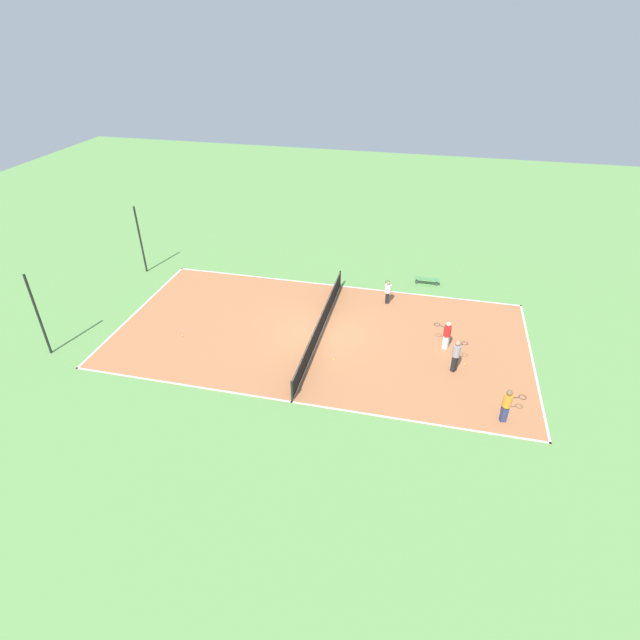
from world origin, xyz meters
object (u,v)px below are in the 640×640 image
object	(u,v)px
player_baseline_gray	(456,354)
tennis_ball_midcourt	(182,336)
player_coach_red	(447,334)
bench	(427,279)
tennis_ball_right_alley	(465,364)
fence_post_back_right	(140,240)
fence_post_back_left	(38,315)
tennis_net	(320,325)
player_near_white	(388,291)
tennis_ball_near_net	(334,360)
player_center_orange	(507,404)

from	to	relation	value
player_baseline_gray	tennis_ball_midcourt	distance (m)	14.03
tennis_ball_midcourt	player_coach_red	bearing A→B (deg)	-81.35
bench	player_baseline_gray	bearing A→B (deg)	101.30
player_baseline_gray	tennis_ball_right_alley	bearing A→B (deg)	-6.42
tennis_ball_midcourt	fence_post_back_right	world-z (taller)	fence_post_back_right
fence_post_back_left	fence_post_back_right	bearing A→B (deg)	0.00
tennis_net	fence_post_back_left	distance (m)	13.78
tennis_net	player_near_white	distance (m)	5.16
tennis_net	bench	bearing A→B (deg)	-37.00
player_coach_red	fence_post_back_right	bearing A→B (deg)	11.95
player_near_white	fence_post_back_left	bearing A→B (deg)	109.36
bench	tennis_ball_midcourt	bearing A→B (deg)	35.70
tennis_ball_near_net	player_center_orange	bearing A→B (deg)	-108.03
player_near_white	player_center_orange	size ratio (longest dim) A/B	0.85
tennis_net	fence_post_back_right	xyz separation A→B (m)	(4.70, 12.85, 1.64)
tennis_net	player_baseline_gray	bearing A→B (deg)	-103.18
player_center_orange	fence_post_back_left	size ratio (longest dim) A/B	0.37
fence_post_back_left	tennis_ball_right_alley	bearing A→B (deg)	-79.74
tennis_ball_near_net	fence_post_back_right	distance (m)	15.75
player_baseline_gray	tennis_ball_right_alley	world-z (taller)	player_baseline_gray
tennis_ball_near_net	tennis_ball_right_alley	distance (m)	6.40
player_coach_red	tennis_ball_right_alley	xyz separation A→B (m)	(-1.20, -0.99, -0.86)
tennis_ball_right_alley	player_coach_red	bearing A→B (deg)	39.50
tennis_ball_right_alley	tennis_net	bearing A→B (deg)	82.21
tennis_net	fence_post_back_right	world-z (taller)	fence_post_back_right
player_center_orange	fence_post_back_left	distance (m)	21.87
tennis_net	fence_post_back_left	xyz separation A→B (m)	(-4.70, 12.85, 1.64)
tennis_net	tennis_ball_right_alley	xyz separation A→B (m)	(-1.02, -7.49, -0.52)
player_baseline_gray	fence_post_back_left	size ratio (longest dim) A/B	0.39
bench	fence_post_back_left	size ratio (longest dim) A/B	0.35
player_coach_red	player_baseline_gray	xyz separation A→B (m)	(-1.80, -0.44, 0.10)
tennis_net	fence_post_back_right	distance (m)	13.78
tennis_net	tennis_ball_right_alley	world-z (taller)	tennis_net
player_center_orange	player_baseline_gray	bearing A→B (deg)	106.68
player_near_white	player_baseline_gray	xyz separation A→B (m)	(-5.76, -3.86, 0.21)
bench	player_center_orange	size ratio (longest dim) A/B	0.93
tennis_net	tennis_ball_midcourt	world-z (taller)	tennis_net
tennis_ball_right_alley	fence_post_back_left	bearing A→B (deg)	100.26
fence_post_back_right	player_baseline_gray	bearing A→B (deg)	-107.74
tennis_net	tennis_ball_midcourt	distance (m)	7.32
tennis_net	fence_post_back_left	size ratio (longest dim) A/B	2.49
tennis_net	player_coach_red	distance (m)	6.51
bench	player_near_white	world-z (taller)	player_near_white
player_coach_red	player_baseline_gray	bearing A→B (deg)	128.95
player_coach_red	fence_post_back_left	distance (m)	19.99
player_near_white	tennis_ball_near_net	size ratio (longest dim) A/B	20.70
tennis_ball_right_alley	player_center_orange	bearing A→B (deg)	-157.54
tennis_net	player_baseline_gray	size ratio (longest dim) A/B	6.36
tennis_net	bench	world-z (taller)	tennis_net
tennis_ball_right_alley	fence_post_back_right	world-z (taller)	fence_post_back_right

